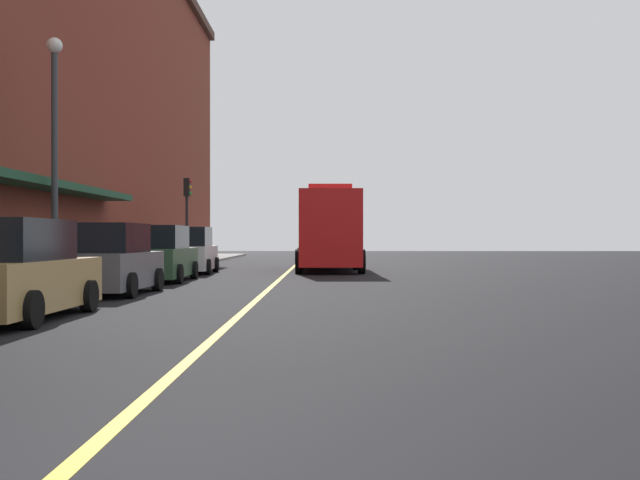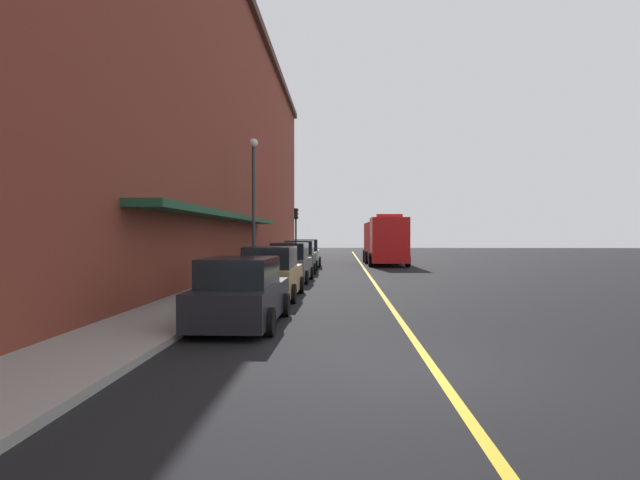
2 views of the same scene
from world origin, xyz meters
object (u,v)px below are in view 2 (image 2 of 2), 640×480
street_lamp_left (254,192)px  parking_meter_1 (277,255)px  fire_truck (385,241)px  parked_car_2 (290,264)px  parking_meter_0 (202,278)px  parked_car_3 (300,258)px  parked_car_0 (241,294)px  parked_car_4 (306,254)px  parked_car_1 (272,274)px  traffic_light_near (296,224)px

street_lamp_left → parking_meter_1: bearing=82.5°
fire_truck → parking_meter_1: 11.40m
parked_car_2 → parking_meter_0: size_ratio=3.20×
parked_car_3 → parking_meter_0: (-1.38, -16.50, 0.18)m
parked_car_0 → parked_car_4: parked_car_4 is taller
parked_car_0 → street_lamp_left: size_ratio=0.65×
parking_meter_1 → parked_car_3: bearing=3.9°
parked_car_1 → parked_car_2: bearing=0.3°
parked_car_0 → parked_car_3: 17.88m
parked_car_2 → parking_meter_1: 6.17m
parked_car_1 → parked_car_4: parked_car_4 is taller
parked_car_0 → parked_car_3: size_ratio=0.92×
parked_car_4 → parking_meter_0: size_ratio=3.37×
parked_car_0 → street_lamp_left: 13.88m
parked_car_2 → traffic_light_near: bearing=6.2°
parked_car_1 → traffic_light_near: traffic_light_near is taller
parked_car_4 → street_lamp_left: 11.15m
parked_car_0 → parking_meter_0: size_ratio=3.40×
parking_meter_1 → traffic_light_near: 12.67m
fire_truck → parking_meter_0: 26.28m
parking_meter_1 → traffic_light_near: (0.06, 12.49, 2.10)m
parked_car_3 → fire_truck: (5.73, 8.78, 0.88)m
parked_car_1 → parked_car_3: bearing=0.7°
parked_car_3 → parking_meter_0: parked_car_3 is taller
parking_meter_1 → street_lamp_left: 5.66m
fire_truck → street_lamp_left: size_ratio=1.30×
street_lamp_left → parked_car_4: bearing=79.3°
parking_meter_1 → parked_car_0: bearing=-85.7°
parked_car_0 → street_lamp_left: bearing=9.4°
parked_car_2 → parking_meter_0: bearing=174.4°
parked_car_2 → fire_truck: size_ratio=0.47×
parked_car_0 → traffic_light_near: bearing=3.5°
parked_car_2 → traffic_light_near: (-1.34, 18.50, 2.29)m
parked_car_1 → street_lamp_left: (-1.95, 7.73, 3.55)m
parking_meter_1 → parked_car_2: bearing=-76.8°
parked_car_0 → parked_car_4: 23.66m
traffic_light_near → parking_meter_1: bearing=-90.3°
street_lamp_left → traffic_light_near: bearing=87.8°
parked_car_1 → parking_meter_1: 12.34m
parked_car_2 → parked_car_3: bearing=2.3°
parked_car_4 → parked_car_1: bearing=178.5°
parked_car_0 → parked_car_1: (0.00, 5.53, 0.06)m
parked_car_1 → parked_car_2: size_ratio=1.12×
parked_car_1 → parked_car_3: (0.03, 12.36, 0.03)m
parked_car_4 → parked_car_0: bearing=178.5°
parked_car_1 → parking_meter_1: bearing=7.1°
parked_car_4 → fire_truck: fire_truck is taller
parking_meter_1 → traffic_light_near: traffic_light_near is taller
parking_meter_0 → traffic_light_near: 28.97m
parked_car_3 → traffic_light_near: size_ratio=1.14×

